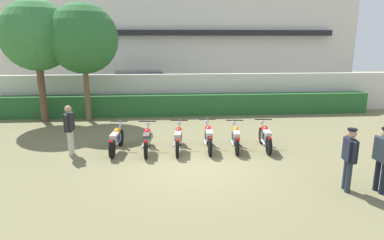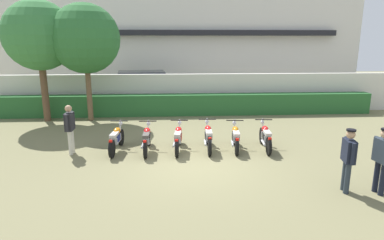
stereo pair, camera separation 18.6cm
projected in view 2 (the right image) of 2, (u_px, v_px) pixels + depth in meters
name	position (u px, v px, depth m)	size (l,w,h in m)	color
ground	(196.00, 165.00, 9.93)	(60.00, 60.00, 0.00)	olive
building	(180.00, 37.00, 24.90)	(24.81, 6.50, 7.87)	silver
compound_wall	(185.00, 93.00, 17.12)	(23.57, 0.30, 1.99)	silver
hedge_row	(185.00, 105.00, 16.55)	(18.85, 0.70, 1.04)	#28602D
parked_car	(144.00, 87.00, 19.77)	(4.69, 2.52, 1.89)	silver
tree_near_inspector	(39.00, 36.00, 14.55)	(3.09, 3.09, 5.43)	brown
tree_far_side	(85.00, 39.00, 14.70)	(3.11, 3.11, 5.30)	brown
motorcycle_in_row_0	(116.00, 138.00, 11.08)	(0.60, 1.90, 0.95)	black
motorcycle_in_row_1	(147.00, 139.00, 11.05)	(0.60, 1.91, 0.95)	black
motorcycle_in_row_2	(178.00, 138.00, 11.15)	(0.60, 1.93, 0.96)	black
motorcycle_in_row_3	(208.00, 137.00, 11.24)	(0.60, 1.90, 0.98)	black
motorcycle_in_row_4	(235.00, 137.00, 11.25)	(0.60, 1.77, 0.94)	black
motorcycle_in_row_5	(265.00, 137.00, 11.28)	(0.60, 1.83, 0.96)	black
inspector_person	(70.00, 126.00, 10.69)	(0.22, 0.66, 1.64)	beige
officer_0	(348.00, 156.00, 7.96)	(0.30, 0.64, 1.60)	#28333D
officer_1	(383.00, 156.00, 7.86)	(0.27, 0.66, 1.64)	black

